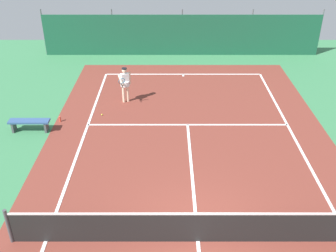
# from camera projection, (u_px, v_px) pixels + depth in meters

# --- Properties ---
(ground_plane) EXTENTS (36.00, 36.00, 0.00)m
(ground_plane) POSITION_uv_depth(u_px,v_px,m) (198.00, 241.00, 10.58)
(ground_plane) COLOR #387A4C
(court_surface) EXTENTS (11.02, 26.60, 0.01)m
(court_surface) POSITION_uv_depth(u_px,v_px,m) (198.00, 241.00, 10.58)
(court_surface) COLOR brown
(court_surface) RESTS_ON ground
(tennis_net) EXTENTS (10.12, 0.10, 1.10)m
(tennis_net) POSITION_uv_depth(u_px,v_px,m) (199.00, 227.00, 10.33)
(tennis_net) COLOR black
(tennis_net) RESTS_ON ground
(back_fence) EXTENTS (16.30, 0.98, 2.70)m
(back_fence) POSITION_uv_depth(u_px,v_px,m) (182.00, 42.00, 23.75)
(back_fence) COLOR #195138
(back_fence) RESTS_ON ground
(tennis_player) EXTENTS (0.56, 0.83, 1.64)m
(tennis_player) POSITION_uv_depth(u_px,v_px,m) (125.00, 82.00, 17.57)
(tennis_player) COLOR beige
(tennis_player) RESTS_ON ground
(tennis_ball_near_player) EXTENTS (0.07, 0.07, 0.07)m
(tennis_ball_near_player) POSITION_uv_depth(u_px,v_px,m) (102.00, 115.00, 16.87)
(tennis_ball_near_player) COLOR #CCDB33
(tennis_ball_near_player) RESTS_ON ground
(courtside_bench) EXTENTS (1.60, 0.40, 0.49)m
(courtside_bench) POSITION_uv_depth(u_px,v_px,m) (30.00, 123.00, 15.54)
(courtside_bench) COLOR #335184
(courtside_bench) RESTS_ON ground
(water_bottle) EXTENTS (0.08, 0.08, 0.24)m
(water_bottle) POSITION_uv_depth(u_px,v_px,m) (60.00, 119.00, 16.35)
(water_bottle) COLOR #D84C38
(water_bottle) RESTS_ON ground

